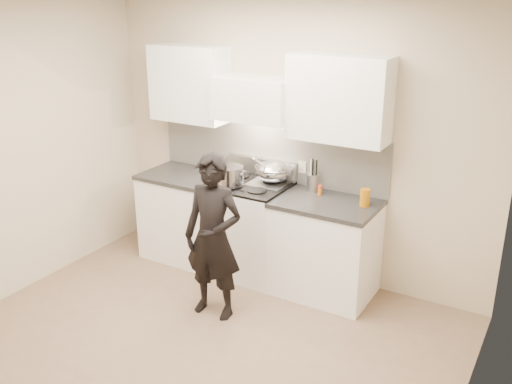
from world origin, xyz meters
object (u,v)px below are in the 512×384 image
wok (274,172)px  utensil_crock (313,181)px  stove (249,228)px  person (213,237)px  counter_right (325,248)px

wok → utensil_crock: wok is taller
stove → person: (0.14, -0.82, 0.26)m
stove → wok: bearing=35.9°
wok → person: bearing=-93.3°
counter_right → wok: bearing=167.1°
stove → person: person is taller
wok → utensil_crock: size_ratio=1.47×
utensil_crock → person: (-0.46, -1.01, -0.28)m
stove → wok: size_ratio=2.08×
utensil_crock → person: bearing=-114.2°
counter_right → stove: bearing=-180.0°
utensil_crock → wok: bearing=-173.7°
person → wok: bearing=82.5°
counter_right → wok: wok is taller
wok → counter_right: bearing=-12.9°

